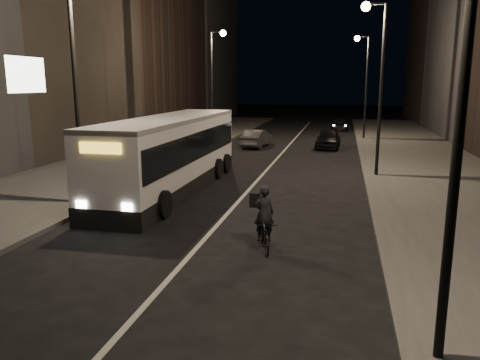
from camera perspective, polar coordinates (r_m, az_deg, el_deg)
The scene contains 14 objects.
ground at distance 12.99m, azimuth -5.98°, elevation -9.00°, with size 180.00×180.00×0.00m, color black.
sidewalk_right at distance 26.31m, azimuth 22.27°, elevation 0.99°, with size 7.00×70.00×0.16m, color #3C3C39.
sidewalk_left at distance 28.72m, azimuth -13.36°, elevation 2.39°, with size 7.00×70.00×0.16m, color #3C3C39.
building_row_left at distance 45.14m, azimuth -14.77°, elevation 19.54°, with size 8.00×61.00×22.00m, color black.
streetlight_right_near at distance 7.68m, azimuth 24.13°, elevation 16.56°, with size 1.20×0.44×8.12m.
streetlight_right_mid at distance 23.57m, azimuth 16.32°, elevation 13.17°, with size 1.20×0.44×8.12m.
streetlight_right_far at distance 39.54m, azimuth 14.83°, elevation 12.48°, with size 1.20×0.44×8.12m.
streetlight_left_near at distance 18.07m, azimuth -18.89°, elevation 13.59°, with size 1.20×0.44×8.12m.
streetlight_left_far at distance 34.77m, azimuth -3.08°, elevation 13.00°, with size 1.20×0.44×8.12m.
city_bus at distance 20.28m, azimuth -8.40°, elevation 3.52°, with size 2.84×11.84×3.18m.
cyclist_on_bicycle at distance 13.07m, azimuth 3.00°, elevation -5.92°, with size 1.03×1.73×1.88m.
car_near at distance 34.23m, azimuth 10.69°, elevation 5.01°, with size 1.65×4.10×1.40m, color black.
car_mid at distance 34.22m, azimuth 2.02°, elevation 5.12°, with size 1.36×3.91×1.29m, color #2F2F31.
car_far at distance 47.46m, azimuth 12.08°, elevation 6.64°, with size 1.63×4.02×1.17m, color black.
Camera 1 is at (3.90, -11.51, 4.58)m, focal length 35.00 mm.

